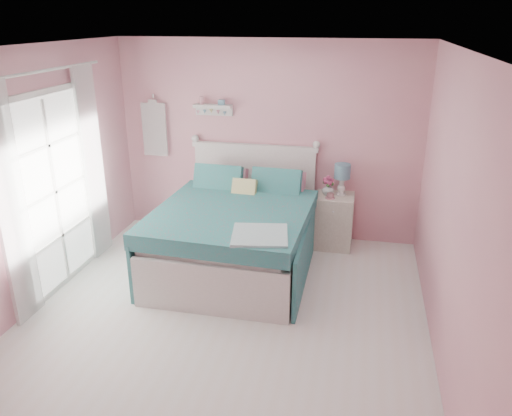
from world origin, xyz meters
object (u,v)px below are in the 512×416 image
at_px(bed, 236,235).
at_px(table_lamp, 342,174).
at_px(nightstand, 334,221).
at_px(vase, 328,189).
at_px(teacup, 330,196).

bearing_deg(bed, table_lamp, 39.50).
distance_m(nightstand, table_lamp, 0.64).
height_order(nightstand, vase, vase).
bearing_deg(table_lamp, teacup, -127.13).
bearing_deg(bed, nightstand, 39.54).
bearing_deg(teacup, table_lamp, 52.87).
bearing_deg(table_lamp, bed, -142.89).
distance_m(nightstand, teacup, 0.40).
bearing_deg(teacup, nightstand, 63.89).
xyz_separation_m(nightstand, teacup, (-0.06, -0.12, 0.38)).
relative_size(table_lamp, vase, 2.58).
relative_size(bed, teacup, 24.95).
relative_size(nightstand, teacup, 7.91).
height_order(nightstand, table_lamp, table_lamp).
distance_m(bed, vase, 1.36).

